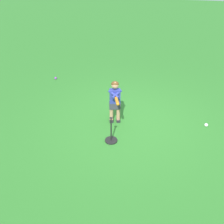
% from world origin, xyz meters
% --- Properties ---
extents(ground_plane, '(40.00, 40.00, 0.00)m').
position_xyz_m(ground_plane, '(0.00, 0.00, 0.00)').
color(ground_plane, '#2D7528').
extents(child_batter, '(0.38, 0.76, 1.08)m').
position_xyz_m(child_batter, '(0.43, 0.05, 0.65)').
color(child_batter, '#232328').
rests_on(child_batter, ground).
extents(play_ball_far_right, '(0.08, 0.08, 0.08)m').
position_xyz_m(play_ball_far_right, '(2.90, -1.91, 0.04)').
color(play_ball_far_right, purple).
rests_on(play_ball_far_right, ground).
extents(play_ball_behind_batter, '(0.09, 0.09, 0.09)m').
position_xyz_m(play_ball_behind_batter, '(-1.76, -0.26, 0.04)').
color(play_ball_behind_batter, white).
rests_on(play_ball_behind_batter, ground).
extents(batting_tee, '(0.28, 0.28, 0.62)m').
position_xyz_m(batting_tee, '(0.35, 0.81, 0.10)').
color(batting_tee, black).
rests_on(batting_tee, ground).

